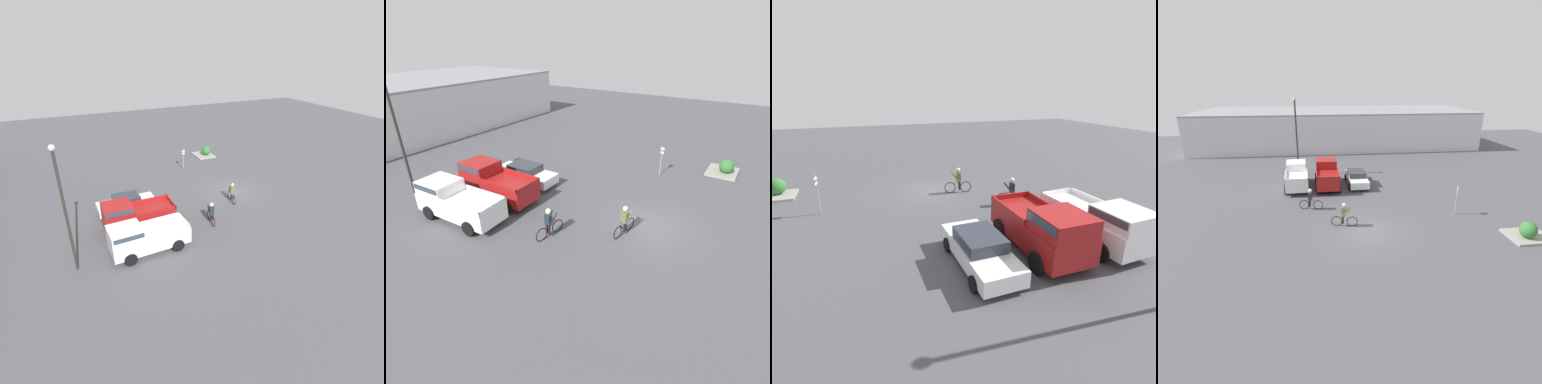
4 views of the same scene
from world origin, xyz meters
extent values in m
plane|color=#4C4C51|center=(0.00, 0.00, 0.00)|extent=(80.00, 80.00, 0.00)
cube|color=white|center=(-5.03, 9.32, 0.88)|extent=(2.22, 5.19, 1.01)
cube|color=white|center=(-5.11, 10.84, 1.73)|extent=(1.91, 2.13, 0.69)
cube|color=#333D47|center=(-5.11, 10.84, 1.88)|extent=(1.97, 1.97, 0.31)
cube|color=white|center=(-5.93, 8.25, 1.51)|extent=(0.23, 3.06, 0.25)
cube|color=white|center=(-4.04, 8.34, 1.51)|extent=(0.23, 3.06, 0.25)
cube|color=white|center=(-4.91, 6.81, 1.51)|extent=(1.98, 0.18, 0.25)
cylinder|color=black|center=(-6.10, 10.85, 0.41)|extent=(0.26, 0.83, 0.82)
cylinder|color=black|center=(-4.12, 10.94, 0.41)|extent=(0.26, 0.83, 0.82)
cylinder|color=black|center=(-5.94, 7.69, 0.41)|extent=(0.26, 0.83, 0.82)
cylinder|color=black|center=(-3.97, 7.78, 0.41)|extent=(0.26, 0.83, 0.82)
cube|color=maroon|center=(-2.23, 9.22, 0.94)|extent=(2.04, 5.03, 1.08)
cube|color=maroon|center=(-2.23, 10.73, 1.87)|extent=(1.88, 2.01, 0.77)
cube|color=#333D47|center=(-2.23, 10.73, 2.04)|extent=(1.94, 1.85, 0.34)
cube|color=maroon|center=(-3.21, 8.21, 1.61)|extent=(0.08, 3.02, 0.25)
cube|color=maroon|center=(-1.25, 8.21, 1.61)|extent=(0.08, 3.02, 0.25)
cube|color=maroon|center=(-2.23, 6.74, 1.61)|extent=(2.04, 0.08, 0.25)
cylinder|color=black|center=(-3.25, 10.78, 0.44)|extent=(0.22, 0.89, 0.89)
cylinder|color=black|center=(-1.22, 10.78, 0.44)|extent=(0.22, 0.89, 0.89)
cylinder|color=black|center=(-3.25, 7.66, 0.44)|extent=(0.22, 0.89, 0.89)
cylinder|color=black|center=(-1.21, 7.66, 0.44)|extent=(0.22, 0.89, 0.89)
cube|color=white|center=(0.57, 9.51, 0.57)|extent=(1.80, 4.59, 0.63)
cube|color=#2D333D|center=(0.57, 9.51, 1.13)|extent=(1.58, 2.08, 0.48)
cylinder|color=black|center=(-0.32, 10.96, 0.30)|extent=(0.19, 0.61, 0.60)
cylinder|color=black|center=(1.40, 10.99, 0.30)|extent=(0.19, 0.61, 0.60)
cylinder|color=black|center=(-0.26, 8.04, 0.30)|extent=(0.19, 0.61, 0.60)
cylinder|color=black|center=(1.45, 8.07, 0.30)|extent=(0.19, 0.61, 0.60)
torus|color=black|center=(-0.93, 0.84, 0.35)|extent=(0.74, 0.19, 0.74)
torus|color=black|center=(-1.98, 1.03, 0.35)|extent=(0.74, 0.19, 0.74)
cylinder|color=silver|center=(-1.45, 0.94, 0.53)|extent=(0.55, 0.14, 0.39)
cylinder|color=silver|center=(-1.45, 0.94, 0.73)|extent=(0.58, 0.14, 0.04)
cylinder|color=silver|center=(-1.64, 0.97, 0.53)|extent=(0.04, 0.04, 0.36)
cylinder|color=silver|center=(-1.06, 0.86, 0.76)|extent=(0.11, 0.46, 0.02)
cylinder|color=black|center=(-1.54, 1.04, 0.48)|extent=(0.14, 0.14, 0.55)
cylinder|color=black|center=(-1.58, 0.87, 0.48)|extent=(0.14, 0.14, 0.55)
cube|color=#5B6638|center=(-1.51, 0.95, 1.07)|extent=(0.30, 0.40, 0.63)
cylinder|color=#5B6638|center=(-1.27, 1.07, 1.07)|extent=(0.53, 0.18, 0.68)
cylinder|color=#5B6638|center=(-1.33, 0.74, 1.07)|extent=(0.53, 0.18, 0.68)
sphere|color=tan|center=(-1.48, 0.94, 1.50)|extent=(0.23, 0.23, 0.23)
sphere|color=silver|center=(-1.48, 0.94, 1.56)|extent=(0.25, 0.25, 0.25)
torus|color=black|center=(-3.18, 4.00, 0.35)|extent=(0.75, 0.19, 0.76)
torus|color=black|center=(-4.25, 4.20, 0.35)|extent=(0.75, 0.19, 0.76)
cylinder|color=maroon|center=(-3.71, 4.10, 0.54)|extent=(0.57, 0.14, 0.40)
cylinder|color=maroon|center=(-3.71, 4.10, 0.75)|extent=(0.60, 0.15, 0.04)
cylinder|color=maroon|center=(-3.90, 4.14, 0.54)|extent=(0.04, 0.04, 0.37)
cylinder|color=maroon|center=(-3.31, 4.03, 0.78)|extent=(0.11, 0.46, 0.02)
cylinder|color=black|center=(-3.81, 4.21, 0.49)|extent=(0.14, 0.14, 0.56)
cylinder|color=black|center=(-3.84, 4.03, 0.49)|extent=(0.14, 0.14, 0.56)
cube|color=#1E2833|center=(-3.77, 4.11, 1.05)|extent=(0.30, 0.40, 0.55)
cylinder|color=#1E2833|center=(-3.52, 4.24, 1.05)|extent=(0.54, 0.19, 0.61)
cylinder|color=#1E2833|center=(-3.58, 3.91, 1.05)|extent=(0.54, 0.19, 0.61)
sphere|color=tan|center=(-3.74, 4.11, 1.46)|extent=(0.26, 0.26, 0.26)
sphere|color=silver|center=(-3.74, 4.11, 1.52)|extent=(0.29, 0.29, 0.29)
cylinder|color=#9E9EA3|center=(6.89, 1.88, 1.13)|extent=(0.06, 0.06, 2.26)
cube|color=white|center=(6.89, 1.88, 1.94)|extent=(0.11, 0.29, 0.45)
cube|color=red|center=(6.89, 1.88, 1.94)|extent=(0.11, 0.29, 0.10)
cylinder|color=#2D2823|center=(-5.08, 13.89, 3.74)|extent=(0.16, 0.16, 7.48)
sphere|color=#B2B2A8|center=(-5.08, 13.89, 7.61)|extent=(0.36, 0.36, 0.36)
cube|color=gray|center=(9.94, -2.02, 0.07)|extent=(2.55, 2.14, 0.15)
sphere|color=#337033|center=(9.71, -2.25, 0.67)|extent=(1.04, 1.04, 1.04)
camera|label=1|loc=(-20.76, 13.43, 12.23)|focal=28.00mm
camera|label=2|loc=(-13.73, -4.06, 9.28)|focal=28.00mm
camera|label=3|loc=(4.64, 18.96, 6.62)|focal=28.00mm
camera|label=4|loc=(-3.24, -17.40, 9.33)|focal=28.00mm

